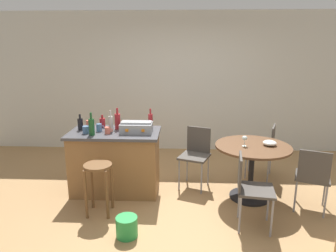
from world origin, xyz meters
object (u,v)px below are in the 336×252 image
object	(u,v)px
folding_chair_right	(313,175)
bottle_0	(80,124)
plastic_bucket	(127,227)
kitchen_island	(116,161)
wine_glass	(245,138)
folding_chair_near	(264,147)
dining_table	(252,158)
bottle_3	(150,121)
bottle_2	(118,121)
cup_0	(86,130)
folding_chair_left	(250,186)
cup_2	(99,128)
bottle_1	(111,123)
bottle_4	(92,126)
wooden_stool	(98,177)
cup_3	(108,130)
folding_chair_far	(196,152)
bottle_5	(102,122)
toolbox	(136,127)
cup_1	(89,124)
serving_bowl	(270,143)

from	to	relation	value
folding_chair_right	bottle_0	xyz separation A→B (m)	(-3.07, 0.55, 0.48)
folding_chair_right	plastic_bucket	distance (m)	2.35
kitchen_island	wine_glass	distance (m)	1.83
folding_chair_near	kitchen_island	bearing A→B (deg)	-165.70
dining_table	folding_chair_right	distance (m)	0.76
bottle_3	bottle_2	bearing A→B (deg)	-169.47
dining_table	plastic_bucket	distance (m)	1.89
bottle_2	cup_0	distance (m)	0.47
folding_chair_left	cup_2	world-z (taller)	cup_2
bottle_1	wine_glass	bearing A→B (deg)	-5.41
bottle_4	folding_chair_left	bearing A→B (deg)	-18.66
wooden_stool	bottle_4	world-z (taller)	bottle_4
cup_2	cup_3	bearing A→B (deg)	-38.51
bottle_1	kitchen_island	bearing A→B (deg)	1.61
folding_chair_near	folding_chair_far	size ratio (longest dim) A/B	0.98
bottle_2	bottle_5	distance (m)	0.27
kitchen_island	toolbox	distance (m)	0.60
bottle_2	bottle_4	world-z (taller)	bottle_4
dining_table	wine_glass	xyz separation A→B (m)	(-0.12, -0.03, 0.28)
bottle_0	cup_3	bearing A→B (deg)	-21.97
toolbox	folding_chair_far	bearing A→B (deg)	16.00
bottle_0	cup_1	distance (m)	0.18
folding_chair_right	serving_bowl	world-z (taller)	folding_chair_right
bottle_5	cup_1	world-z (taller)	bottle_5
bottle_3	cup_2	size ratio (longest dim) A/B	2.56
dining_table	bottle_5	world-z (taller)	bottle_5
plastic_bucket	cup_2	bearing A→B (deg)	116.45
dining_table	bottle_3	size ratio (longest dim) A/B	3.51
bottle_5	cup_3	bearing A→B (deg)	-65.11
bottle_4	cup_2	bearing A→B (deg)	75.72
bottle_1	wine_glass	world-z (taller)	bottle_1
bottle_0	cup_0	xyz separation A→B (m)	(0.13, -0.17, -0.04)
bottle_3	bottle_1	bearing A→B (deg)	-157.07
bottle_2	folding_chair_right	bearing A→B (deg)	-13.70
cup_2	serving_bowl	distance (m)	2.34
bottle_3	cup_1	xyz separation A→B (m)	(-0.90, -0.01, -0.06)
bottle_0	bottle_2	xyz separation A→B (m)	(0.52, 0.08, 0.03)
folding_chair_far	folding_chair_left	bearing A→B (deg)	-62.22
folding_chair_near	bottle_4	xyz separation A→B (m)	(-2.51, -0.76, 0.50)
wooden_stool	toolbox	distance (m)	0.88
cup_0	bottle_2	bearing A→B (deg)	32.86
bottle_2	bottle_3	xyz separation A→B (m)	(0.46, 0.09, -0.01)
kitchen_island	bottle_2	size ratio (longest dim) A/B	4.11
dining_table	folding_chair_right	bearing A→B (deg)	-27.11
bottle_1	bottle_4	world-z (taller)	bottle_4
toolbox	cup_1	size ratio (longest dim) A/B	3.73
folding_chair_right	serving_bowl	distance (m)	0.65
folding_chair_far	cup_1	xyz separation A→B (m)	(-1.57, -0.00, 0.42)
folding_chair_left	bottle_5	xyz separation A→B (m)	(-1.95, 1.09, 0.45)
bottle_0	bottle_4	xyz separation A→B (m)	(0.24, -0.25, 0.03)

